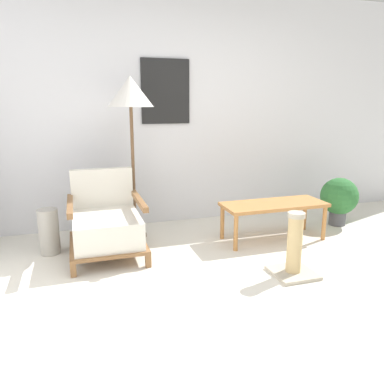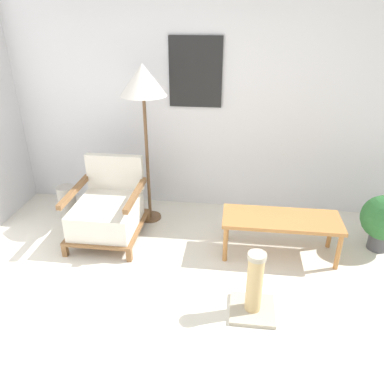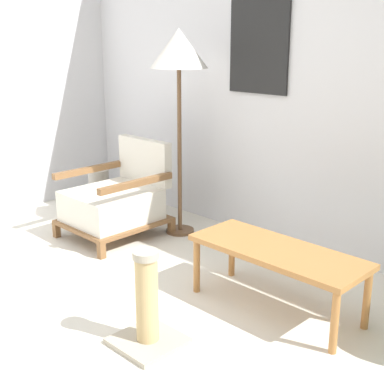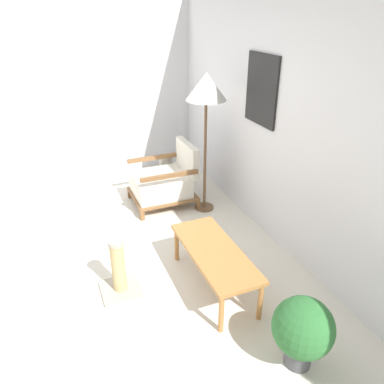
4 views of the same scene
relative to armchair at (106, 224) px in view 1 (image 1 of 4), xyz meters
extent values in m
plane|color=silver|center=(1.09, -1.32, -0.31)|extent=(14.00, 14.00, 0.00)
cube|color=silver|center=(1.09, 0.88, 1.04)|extent=(8.00, 0.06, 2.70)
cube|color=black|center=(0.80, 0.84, 1.24)|extent=(0.56, 0.02, 0.72)
cube|color=brown|center=(-0.32, -0.40, -0.25)|extent=(0.05, 0.05, 0.12)
cube|color=brown|center=(0.32, -0.40, -0.25)|extent=(0.05, 0.05, 0.12)
cube|color=brown|center=(-0.32, 0.33, -0.25)|extent=(0.05, 0.05, 0.12)
cube|color=brown|center=(0.32, 0.33, -0.25)|extent=(0.05, 0.05, 0.12)
cube|color=brown|center=(0.00, -0.03, -0.17)|extent=(0.69, 0.78, 0.03)
cube|color=silver|center=(0.00, -0.05, -0.03)|extent=(0.61, 0.68, 0.25)
cube|color=silver|center=(0.00, 0.32, 0.29)|extent=(0.61, 0.08, 0.38)
cube|color=brown|center=(-0.31, -0.03, 0.22)|extent=(0.05, 0.72, 0.05)
cube|color=brown|center=(0.31, -0.03, 0.22)|extent=(0.05, 0.72, 0.05)
cylinder|color=brown|center=(0.33, 0.42, -0.29)|extent=(0.24, 0.24, 0.03)
cylinder|color=brown|center=(0.33, 0.42, 0.40)|extent=(0.03, 0.03, 1.36)
cone|color=silver|center=(0.33, 0.42, 1.23)|extent=(0.46, 0.46, 0.30)
cube|color=#B2753D|center=(1.72, -0.10, 0.08)|extent=(1.10, 0.43, 0.04)
cylinder|color=#B2753D|center=(1.21, -0.28, -0.12)|extent=(0.04, 0.04, 0.37)
cylinder|color=#B2753D|center=(2.23, -0.28, -0.12)|extent=(0.04, 0.04, 0.37)
cylinder|color=#B2753D|center=(1.21, 0.08, -0.12)|extent=(0.04, 0.04, 0.37)
cylinder|color=#B2753D|center=(2.23, 0.08, -0.12)|extent=(0.04, 0.04, 0.37)
cylinder|color=#9E998E|center=(-0.53, 0.20, -0.08)|extent=(0.19, 0.19, 0.44)
cylinder|color=#4C4C51|center=(2.71, 0.11, -0.22)|extent=(0.19, 0.19, 0.17)
sphere|color=#2D6B33|center=(2.71, 0.11, 0.05)|extent=(0.43, 0.43, 0.43)
cube|color=#B2A893|center=(1.46, -0.91, -0.29)|extent=(0.35, 0.35, 0.03)
cylinder|color=tan|center=(1.46, -0.91, -0.04)|extent=(0.12, 0.12, 0.48)
cylinder|color=#B2A893|center=(1.46, -0.91, 0.22)|extent=(0.14, 0.14, 0.04)
camera|label=1|loc=(-0.24, -3.46, 1.11)|focal=35.00mm
camera|label=2|loc=(1.27, -3.20, 1.85)|focal=35.00mm
camera|label=3|loc=(3.46, -2.59, 1.33)|focal=50.00mm
camera|label=4|loc=(4.16, -1.31, 2.05)|focal=35.00mm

